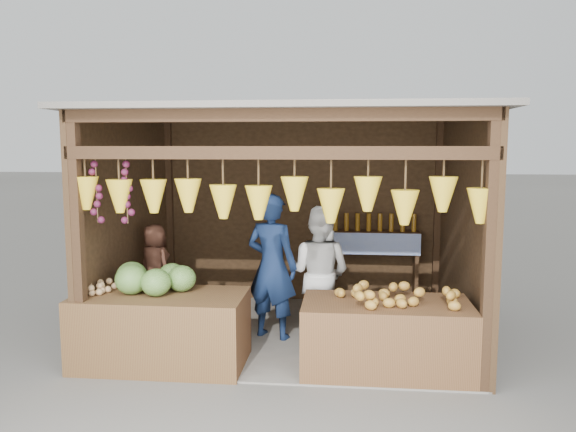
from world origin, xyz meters
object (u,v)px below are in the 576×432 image
Objects in this scene: counter_left at (161,330)px; man_standing at (272,267)px; counter_right at (386,337)px; woman_standing at (320,273)px; vendor_seated at (155,266)px.

man_standing is at bearing 41.64° from counter_left.
counter_right is 1.06× the size of woman_standing.
woman_standing reaches higher than counter_left.
woman_standing is 1.54× the size of vendor_seated.
woman_standing reaches higher than counter_right.
woman_standing is (0.55, 0.05, -0.07)m from man_standing.
man_standing reaches higher than vendor_seated.
man_standing is 1.09× the size of woman_standing.
counter_right is 1.62× the size of vendor_seated.
counter_left is 1.10× the size of woman_standing.
counter_left is at bearing 62.13° from man_standing.
man_standing reaches higher than woman_standing.
man_standing is (-1.26, 0.89, 0.50)m from counter_right.
man_standing is (1.04, 0.92, 0.49)m from counter_left.
counter_left is 1.04× the size of counter_right.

